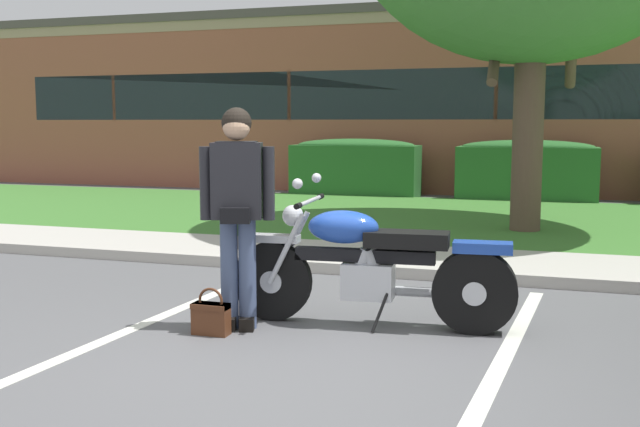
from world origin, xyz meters
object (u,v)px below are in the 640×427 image
at_px(motorcycle, 382,266).
at_px(hedge_center_left, 527,169).
at_px(rider_person, 237,201).
at_px(handbag, 211,316).
at_px(brick_building, 509,103).
at_px(hedge_left, 355,166).

bearing_deg(motorcycle, hedge_center_left, 86.29).
bearing_deg(rider_person, handbag, -118.07).
distance_m(motorcycle, brick_building, 14.92).
bearing_deg(handbag, motorcycle, 27.66).
distance_m(rider_person, hedge_center_left, 10.42).
relative_size(hedge_left, brick_building, 0.10).
bearing_deg(handbag, hedge_left, 99.40).
xyz_separation_m(handbag, brick_building, (1.11, 15.45, 1.95)).
height_order(handbag, hedge_center_left, hedge_center_left).
bearing_deg(hedge_left, hedge_center_left, 0.00).
xyz_separation_m(motorcycle, rider_person, (-1.05, -0.38, 0.51)).
bearing_deg(brick_building, motorcycle, -89.74).
height_order(handbag, hedge_left, hedge_left).
height_order(motorcycle, brick_building, brick_building).
bearing_deg(rider_person, brick_building, 86.30).
height_order(hedge_center_left, brick_building, brick_building).
relative_size(motorcycle, handbag, 6.23).
bearing_deg(hedge_center_left, rider_person, -99.34).
relative_size(rider_person, hedge_left, 0.63).
height_order(motorcycle, rider_person, rider_person).
bearing_deg(brick_building, rider_person, -93.70).
bearing_deg(rider_person, hedge_left, 100.28).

